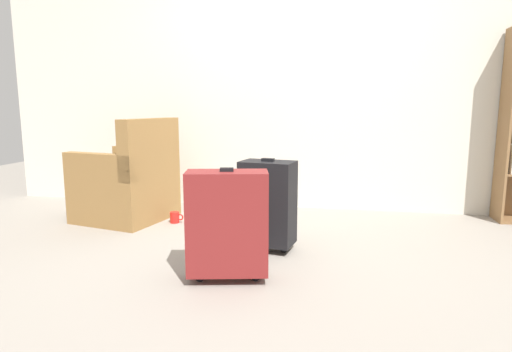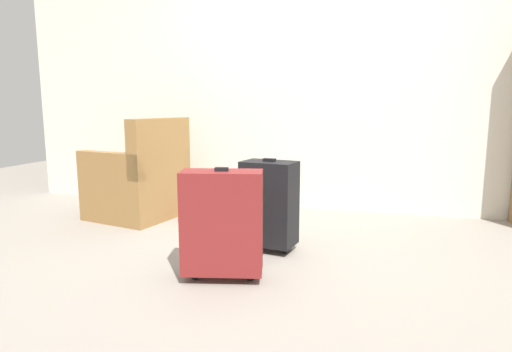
{
  "view_description": "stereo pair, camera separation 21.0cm",
  "coord_description": "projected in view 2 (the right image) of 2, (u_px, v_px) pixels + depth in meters",
  "views": [
    {
      "loc": [
        0.47,
        -2.47,
        1.0
      ],
      "look_at": [
        -0.04,
        0.25,
        0.55
      ],
      "focal_mm": 30.12,
      "sensor_mm": 36.0,
      "label": 1
    },
    {
      "loc": [
        0.68,
        -2.43,
        1.0
      ],
      "look_at": [
        -0.04,
        0.25,
        0.55
      ],
      "focal_mm": 30.12,
      "sensor_mm": 36.0,
      "label": 2
    }
  ],
  "objects": [
    {
      "name": "ground_plane",
      "position": [
        251.0,
        271.0,
        2.65
      ],
      "size": [
        10.29,
        10.29,
        0.0
      ],
      "primitive_type": "plane",
      "color": "gray"
    },
    {
      "name": "back_wall",
      "position": [
        300.0,
        75.0,
        4.12
      ],
      "size": [
        5.88,
        0.1,
        2.6
      ],
      "primitive_type": "cube",
      "color": "beige",
      "rests_on": "ground"
    },
    {
      "name": "armchair",
      "position": [
        140.0,
        183.0,
        3.89
      ],
      "size": [
        0.84,
        0.84,
        0.9
      ],
      "color": "olive",
      "rests_on": "ground"
    },
    {
      "name": "mug",
      "position": [
        184.0,
        216.0,
        3.77
      ],
      "size": [
        0.12,
        0.08,
        0.1
      ],
      "color": "red",
      "rests_on": "ground"
    },
    {
      "name": "suitcase_dark_red",
      "position": [
        222.0,
        222.0,
        2.46
      ],
      "size": [
        0.49,
        0.3,
        0.66
      ],
      "color": "maroon",
      "rests_on": "ground"
    },
    {
      "name": "suitcase_black",
      "position": [
        269.0,
        203.0,
        2.97
      ],
      "size": [
        0.4,
        0.29,
        0.65
      ],
      "color": "black",
      "rests_on": "ground"
    }
  ]
}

